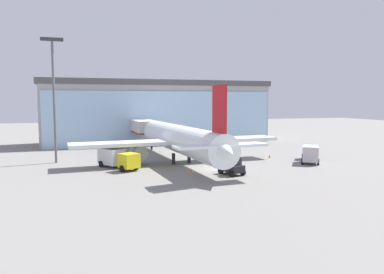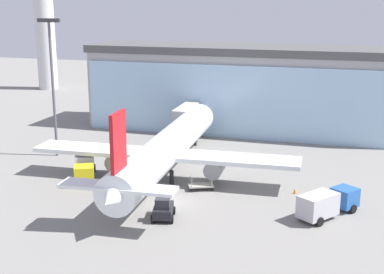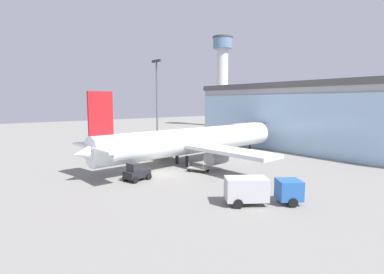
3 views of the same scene
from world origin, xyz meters
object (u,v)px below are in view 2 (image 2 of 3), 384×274
Objects in this scene: jet_bridge at (190,112)px; catering_truck at (85,166)px; baggage_cart at (201,185)px; safety_cone_nose at (134,200)px; safety_cone_wingtip at (295,191)px; apron_light_mast at (52,76)px; pushback_tug at (163,210)px; fuel_truck at (327,203)px; control_tower at (43,2)px; airplane at (167,149)px.

catering_truck is (-6.55, -21.55, -2.67)m from jet_bridge.
jet_bridge is 23.20m from baggage_cart.
safety_cone_nose is 1.00× the size of safety_cone_wingtip.
apron_light_mast is 5.22× the size of pushback_tug.
safety_cone_nose is at bearing 29.33° from catering_truck.
catering_truck is 24.96m from safety_cone_wingtip.
baggage_cart reaches higher than safety_cone_nose.
fuel_truck is 2.26× the size of baggage_cart.
safety_cone_wingtip is at bearing 68.16° from fuel_truck.
control_tower is at bearing 122.84° from apron_light_mast.
fuel_truck is at bearing -41.46° from control_tower.
pushback_tug is (13.36, -9.00, -0.49)m from catering_truck.
catering_truck is 28.82m from fuel_truck.
control_tower reaches higher than pushback_tug.
control_tower is at bearing 139.72° from safety_cone_wingtip.
pushback_tug is 6.44× the size of safety_cone_wingtip.
fuel_truck reaches higher than baggage_cart.
baggage_cart is at bearing -17.81° from apron_light_mast.
fuel_truck is at bearing -56.61° from safety_cone_wingtip.
jet_bridge reaches higher than pushback_tug.
jet_bridge is at bearing -1.55° from pushback_tug.
pushback_tug is (-1.19, -9.08, 0.47)m from baggage_cart.
catering_truck is 1.03× the size of fuel_truck.
apron_light_mast reaches higher than jet_bridge.
safety_cone_nose is (-4.49, 3.10, -0.70)m from pushback_tug.
baggage_cart reaches higher than safety_cone_wingtip.
fuel_truck reaches higher than safety_cone_nose.
catering_truck is at bearing -41.92° from apron_light_mast.
safety_cone_wingtip is at bearing -13.67° from baggage_cart.
catering_truck reaches higher than baggage_cart.
control_tower is 0.91× the size of airplane.
airplane is 69.54× the size of safety_cone_wingtip.
fuel_truck is 2.05× the size of pushback_tug.
fuel_truck is at bearing -39.12° from baggage_cart.
jet_bridge is 27.08m from safety_cone_wingtip.
catering_truck is at bearing -175.48° from safety_cone_wingtip.
safety_cone_nose is at bearing -37.87° from apron_light_mast.
catering_truck is 2.12× the size of pushback_tug.
fuel_truck reaches higher than safety_cone_wingtip.
airplane is at bearing 81.03° from catering_truck.
apron_light_mast is 24.17m from safety_cone_nose.
airplane reaches higher than pushback_tug.
catering_truck is at bearing 41.91° from pushback_tug.
apron_light_mast is 28.91m from pushback_tug.
control_tower is 63.33× the size of safety_cone_nose.
jet_bridge is 27.83m from safety_cone_nose.
jet_bridge is at bearing 133.05° from safety_cone_wingtip.
jet_bridge is 0.32× the size of airplane.
apron_light_mast is 2.55× the size of fuel_truck.
control_tower is (-47.01, 35.75, 16.19)m from jet_bridge.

